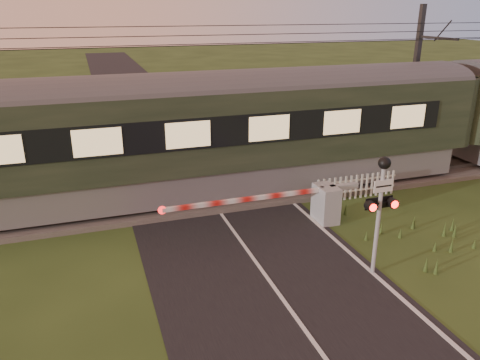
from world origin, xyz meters
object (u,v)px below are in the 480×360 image
object	(u,v)px
boom_gate	(319,203)
picket_fence	(356,187)
crossing_signal	(381,196)
train	(450,114)
catenary_mast	(415,80)

from	to	relation	value
boom_gate	picket_fence	size ratio (longest dim) A/B	1.96
crossing_signal	boom_gate	bearing A→B (deg)	87.99
train	picket_fence	world-z (taller)	train
boom_gate	catenary_mast	size ratio (longest dim) A/B	0.97
boom_gate	catenary_mast	world-z (taller)	catenary_mast
train	catenary_mast	xyz separation A→B (m)	(-0.24, 2.23, 1.13)
crossing_signal	picket_fence	xyz separation A→B (m)	(2.38, 4.73, -1.77)
picket_fence	catenary_mast	bearing A→B (deg)	37.61
train	crossing_signal	world-z (taller)	train
picket_fence	train	bearing A→B (deg)	18.73
catenary_mast	crossing_signal	bearing A→B (deg)	-131.15
train	boom_gate	xyz separation A→B (m)	(-7.85, -3.28, -1.74)
crossing_signal	picket_fence	distance (m)	5.58
boom_gate	crossing_signal	xyz separation A→B (m)	(-0.12, -3.33, 1.55)
boom_gate	catenary_mast	xyz separation A→B (m)	(7.61, 5.51, 2.87)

